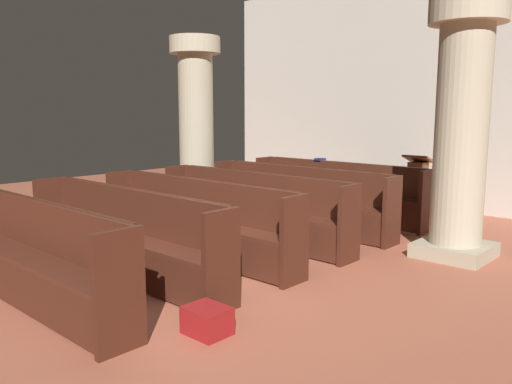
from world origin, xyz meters
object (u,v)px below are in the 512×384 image
object	(u,v)px
pillar_far_side	(196,121)
pew_row_1	(298,196)
pew_row_2	(252,205)
kneeler_box_red	(207,320)
pillar_aisle_side	(462,126)
hymn_book	(320,159)
pew_row_0	(336,189)
pew_row_5	(27,249)
lectern	(417,189)
pew_row_4	(122,231)
pew_row_3	(195,216)

from	to	relation	value
pillar_far_side	pew_row_1	bearing A→B (deg)	-0.31
pew_row_2	kneeler_box_red	size ratio (longest dim) A/B	9.16
pillar_aisle_side	hymn_book	bearing A→B (deg)	158.30
pew_row_0	pew_row_5	world-z (taller)	same
pillar_aisle_side	lectern	xyz separation A→B (m)	(-1.62, 2.30, -1.21)
pew_row_0	pew_row_4	bearing A→B (deg)	-90.00
pew_row_1	pillar_aisle_side	xyz separation A→B (m)	(2.49, 0.08, 1.15)
pew_row_2	pew_row_4	distance (m)	2.15
pew_row_4	lectern	distance (m)	5.67
pew_row_0	pillar_aisle_side	xyz separation A→B (m)	(2.49, -1.00, 1.15)
pew_row_4	hymn_book	size ratio (longest dim) A/B	18.09
pew_row_4	pew_row_0	bearing A→B (deg)	90.00
pew_row_3	pew_row_4	size ratio (longest dim) A/B	1.00
pillar_far_side	lectern	distance (m)	4.24
hymn_book	lectern	bearing A→B (deg)	39.50
pew_row_2	pew_row_3	distance (m)	1.08
pew_row_1	lectern	world-z (taller)	lectern
pew_row_0	pew_row_2	xyz separation A→B (m)	(0.00, -2.15, 0.00)
pillar_aisle_side	hymn_book	xyz separation A→B (m)	(-2.97, 1.18, -0.67)
pew_row_4	kneeler_box_red	world-z (taller)	pew_row_4
pillar_aisle_side	pew_row_2	bearing A→B (deg)	-155.10
pillar_far_side	kneeler_box_red	xyz separation A→B (m)	(4.32, -3.66, -1.55)
pillar_far_side	lectern	xyz separation A→B (m)	(3.30, 2.37, -1.21)
pew_row_1	hymn_book	bearing A→B (deg)	111.17
pew_row_2	pillar_far_side	bearing A→B (deg)	155.90
pew_row_0	pew_row_3	world-z (taller)	same
pew_row_2	pew_row_5	distance (m)	3.23
pew_row_2	pillar_far_side	world-z (taller)	pillar_far_side
pew_row_2	pew_row_5	xyz separation A→B (m)	(0.00, -3.23, 0.00)
pew_row_1	hymn_book	distance (m)	1.43
pew_row_4	pillar_aisle_side	size ratio (longest dim) A/B	1.05
pew_row_3	hymn_book	size ratio (longest dim) A/B	18.09
hymn_book	pew_row_3	bearing A→B (deg)	-81.86
pew_row_5	pillar_aisle_side	bearing A→B (deg)	60.44
pew_row_2	pillar_far_side	size ratio (longest dim) A/B	1.05
pew_row_3	kneeler_box_red	size ratio (longest dim) A/B	9.16
lectern	hymn_book	size ratio (longest dim) A/B	5.85
pew_row_1	pillar_aisle_side	size ratio (longest dim) A/B	1.05
pew_row_2	pew_row_4	world-z (taller)	same
hymn_book	kneeler_box_red	distance (m)	5.52
pew_row_0	pew_row_4	world-z (taller)	same
pew_row_0	kneeler_box_red	size ratio (longest dim) A/B	9.16
pillar_aisle_side	pillar_far_side	world-z (taller)	same
pew_row_2	pew_row_3	size ratio (longest dim) A/B	1.00
pillar_far_side	hymn_book	world-z (taller)	pillar_far_side
pew_row_2	kneeler_box_red	xyz separation A→B (m)	(1.88, -2.58, -0.40)
pew_row_2	hymn_book	bearing A→B (deg)	101.80
pillar_aisle_side	lectern	size ratio (longest dim) A/B	2.95
pew_row_4	pew_row_5	xyz separation A→B (m)	(0.00, -1.08, 0.00)
pew_row_1	pew_row_5	world-z (taller)	same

